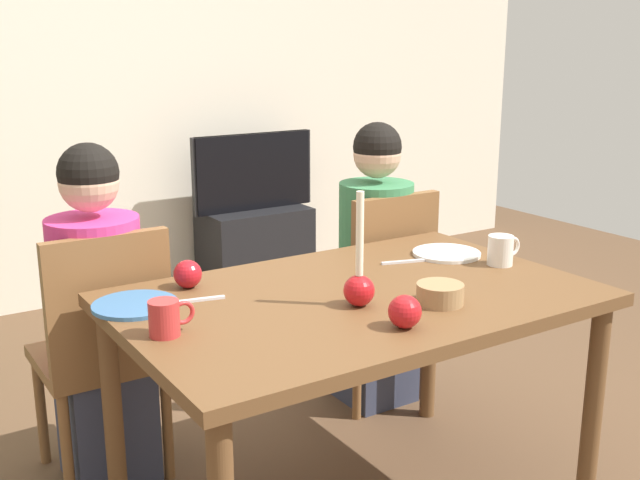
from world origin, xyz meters
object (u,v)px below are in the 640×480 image
object	(u,v)px
tv_stand	(255,247)
tv	(253,172)
chair_right	(380,285)
person_right_child	(375,269)
plate_right	(447,253)
mug_right	(501,250)
candle_centerpiece	(359,283)
chair_left	(104,343)
plate_left	(135,305)
mug_left	(166,318)
apple_near_candle	(188,274)
bowl_walnuts	(440,294)
person_left_child	(100,323)
apple_by_left_plate	(405,312)
dining_table	(356,319)

from	to	relation	value
tv_stand	tv	world-z (taller)	tv
chair_right	person_right_child	world-z (taller)	person_right_child
tv	plate_right	world-z (taller)	tv
mug_right	tv_stand	bearing A→B (deg)	82.90
chair_right	candle_centerpiece	xyz separation A→B (m)	(-0.61, -0.70, 0.31)
chair_left	plate_left	bearing A→B (deg)	-91.43
chair_left	mug_right	distance (m)	1.36
chair_left	mug_right	world-z (taller)	chair_left
mug_right	candle_centerpiece	bearing A→B (deg)	-173.20
chair_right	mug_left	size ratio (longest dim) A/B	7.27
tv	apple_near_candle	bearing A→B (deg)	-122.70
chair_left	chair_right	size ratio (longest dim) A/B	1.00
chair_right	bowl_walnuts	xyz separation A→B (m)	(-0.41, -0.81, 0.27)
chair_left	candle_centerpiece	xyz separation A→B (m)	(0.53, -0.70, 0.31)
person_left_child	tv_stand	bearing A→B (deg)	48.68
tv	plate_right	xyz separation A→B (m)	(-0.36, -2.13, 0.05)
bowl_walnuts	apple_by_left_plate	xyz separation A→B (m)	(-0.20, -0.09, 0.01)
chair_right	tv	world-z (taller)	tv
plate_left	mug_left	xyz separation A→B (m)	(-0.01, -0.25, 0.04)
bowl_walnuts	apple_by_left_plate	world-z (taller)	apple_by_left_plate
plate_right	mug_left	bearing A→B (deg)	-170.77
mug_left	apple_near_candle	distance (m)	0.39
person_left_child	mug_right	bearing A→B (deg)	-29.34
mug_right	bowl_walnuts	size ratio (longest dim) A/B	0.96
person_left_child	person_right_child	bearing A→B (deg)	0.00
chair_right	person_right_child	size ratio (longest dim) A/B	0.77
tv_stand	tv	bearing A→B (deg)	90.00
tv_stand	mug_left	bearing A→B (deg)	-122.53
candle_centerpiece	plate_right	distance (m)	0.63
apple_near_candle	plate_left	bearing A→B (deg)	-157.71
bowl_walnuts	tv	bearing A→B (deg)	73.89
mug_right	plate_left	bearing A→B (deg)	167.68
chair_left	apple_by_left_plate	world-z (taller)	chair_left
bowl_walnuts	plate_right	bearing A→B (deg)	46.03
plate_right	mug_right	bearing A→B (deg)	-68.73
dining_table	person_right_child	xyz separation A→B (m)	(0.55, 0.64, -0.10)
person_left_child	bowl_walnuts	world-z (taller)	person_left_child
plate_left	mug_right	xyz separation A→B (m)	(1.18, -0.26, 0.04)
plate_right	mug_right	size ratio (longest dim) A/B	1.81
dining_table	chair_left	xyz separation A→B (m)	(-0.59, 0.61, -0.15)
dining_table	person_left_child	bearing A→B (deg)	132.59
mug_right	bowl_walnuts	world-z (taller)	mug_right
plate_left	candle_centerpiece	bearing A→B (deg)	-31.74
mug_left	tv_stand	bearing A→B (deg)	57.47
person_right_child	dining_table	bearing A→B (deg)	-130.75
mug_left	apple_near_candle	xyz separation A→B (m)	(0.20, 0.33, -0.00)
person_right_child	mug_right	world-z (taller)	person_right_child
plate_right	apple_near_candle	distance (m)	0.92
chair_left	candle_centerpiece	bearing A→B (deg)	-52.91
dining_table	apple_by_left_plate	distance (m)	0.33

